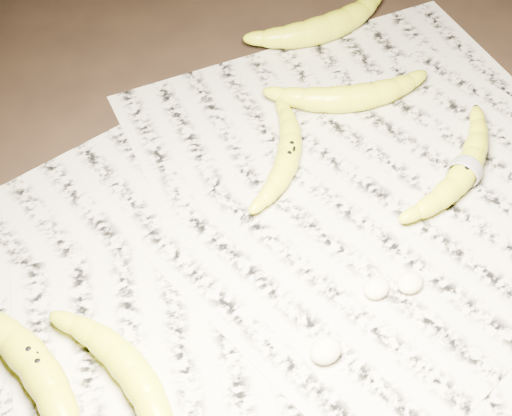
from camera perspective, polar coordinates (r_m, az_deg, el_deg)
ground at (r=0.86m, az=1.82°, el=-1.76°), size 3.00×3.00×0.00m
newspaper_patch at (r=0.86m, az=3.06°, el=-1.83°), size 0.90×0.70×0.01m
banana_left_a at (r=0.77m, az=-17.31°, el=-11.78°), size 0.08×0.23×0.04m
banana_left_b at (r=0.75m, az=-9.78°, el=-12.80°), size 0.06×0.19×0.04m
banana_center at (r=0.91m, az=2.62°, el=4.38°), size 0.16×0.15×0.03m
banana_taped at (r=0.93m, az=16.43°, el=2.98°), size 0.21×0.12×0.03m
banana_upper_a at (r=0.99m, az=7.59°, el=8.85°), size 0.20×0.15×0.04m
banana_upper_b at (r=1.11m, az=5.65°, el=14.30°), size 0.21×0.10×0.04m
measuring_tape at (r=0.93m, az=16.43°, el=2.98°), size 0.02×0.04×0.04m
flesh_chunk_a at (r=0.76m, az=5.62°, el=-11.14°), size 0.04×0.03×0.02m
flesh_chunk_b at (r=0.81m, az=9.65°, el=-6.18°), size 0.03×0.03×0.02m
flesh_chunk_c at (r=0.82m, az=12.28°, el=-5.70°), size 0.03×0.03×0.02m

